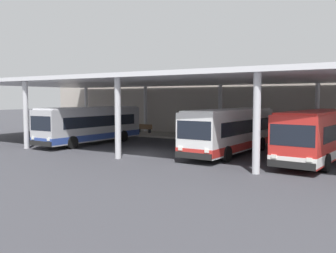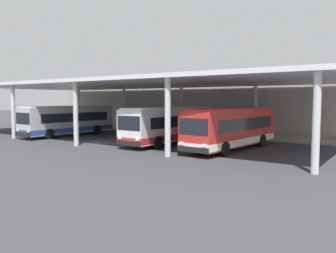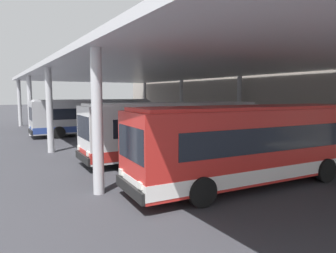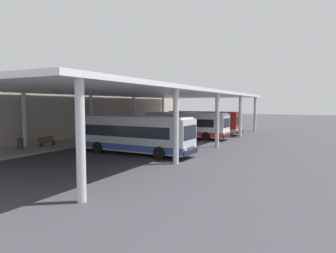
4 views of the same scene
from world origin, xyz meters
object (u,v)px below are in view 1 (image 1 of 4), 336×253
at_px(bench_waiting, 145,128).
at_px(bus_nearest_bay, 91,125).
at_px(bus_second_bay, 231,131).
at_px(trash_bin, 125,127).
at_px(bus_middle_bay, 319,135).

bearing_deg(bench_waiting, bus_nearest_bay, -83.88).
relative_size(bus_nearest_bay, bus_second_bay, 1.00).
bearing_deg(trash_bin, bench_waiting, -1.95).
height_order(bus_nearest_bay, bus_second_bay, same).
xyz_separation_m(bus_second_bay, trash_bin, (-16.32, 8.63, -0.98)).
height_order(bus_second_bay, bus_middle_bay, same).
xyz_separation_m(bus_nearest_bay, bench_waiting, (-1.00, 9.35, -0.99)).
bearing_deg(trash_bin, bus_nearest_bay, -68.40).
relative_size(bus_second_bay, bus_middle_bay, 0.99).
bearing_deg(bus_nearest_bay, trash_bin, 111.60).
distance_m(bus_middle_bay, bench_waiting, 21.30).
bearing_deg(bus_middle_bay, bus_nearest_bay, -177.64).
bearing_deg(bus_middle_bay, trash_bin, 158.63).
bearing_deg(bus_nearest_bay, bus_middle_bay, 2.36).
relative_size(bus_nearest_bay, bus_middle_bay, 0.99).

